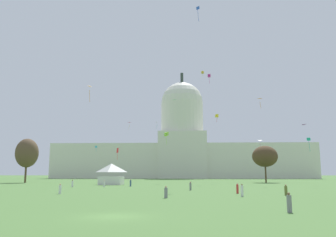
% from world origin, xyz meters
% --- Properties ---
extents(ground_plane, '(800.00, 800.00, 0.00)m').
position_xyz_m(ground_plane, '(0.00, 0.00, 0.00)').
color(ground_plane, '#4C7538').
extents(capitol_building, '(149.90, 28.44, 63.92)m').
position_xyz_m(capitol_building, '(4.63, 174.58, 17.37)').
color(capitol_building, silver).
rests_on(capitol_building, ground_plane).
extents(event_tent, '(6.94, 5.24, 5.77)m').
position_xyz_m(event_tent, '(-14.63, 67.20, 2.99)').
color(event_tent, white).
rests_on(event_tent, ground_plane).
extents(tree_east_near, '(12.01, 11.81, 12.31)m').
position_xyz_m(tree_east_near, '(32.88, 90.05, 8.74)').
color(tree_east_near, '#4C3823').
rests_on(tree_east_near, ground_plane).
extents(tree_west_near, '(9.28, 9.27, 14.56)m').
position_xyz_m(tree_west_near, '(-46.94, 84.43, 9.73)').
color(tree_west_near, brown).
rests_on(tree_west_near, ground_plane).
extents(person_olive_front_right, '(0.49, 0.49, 1.59)m').
position_xyz_m(person_olive_front_right, '(20.06, 24.44, 0.72)').
color(person_olive_front_right, olive).
rests_on(person_olive_front_right, ground_plane).
extents(person_white_mid_left, '(0.53, 0.53, 1.73)m').
position_xyz_m(person_white_mid_left, '(13.39, 22.21, 0.79)').
color(person_white_mid_left, silver).
rests_on(person_white_mid_left, ground_plane).
extents(person_white_back_left, '(0.57, 0.57, 1.58)m').
position_xyz_m(person_white_back_left, '(-14.01, 26.73, 0.72)').
color(person_white_back_left, silver).
rests_on(person_white_back_left, ground_plane).
extents(person_white_deep_crowd, '(0.51, 0.51, 1.50)m').
position_xyz_m(person_white_deep_crowd, '(-13.07, 52.33, 0.68)').
color(person_white_deep_crowd, silver).
rests_on(person_white_deep_crowd, ground_plane).
extents(person_denim_front_center, '(0.44, 0.44, 1.76)m').
position_xyz_m(person_denim_front_center, '(-7.55, 56.23, 0.81)').
color(person_denim_front_center, '#3D5684').
rests_on(person_denim_front_center, ground_plane).
extents(person_grey_near_tent, '(0.50, 0.50, 1.64)m').
position_xyz_m(person_grey_near_tent, '(14.07, 3.24, 0.74)').
color(person_grey_near_tent, gray).
rests_on(person_grey_near_tent, ground_plane).
extents(person_red_back_right, '(0.50, 0.50, 1.67)m').
position_xyz_m(person_red_back_right, '(13.82, 29.01, 0.78)').
color(person_red_back_right, red).
rests_on(person_red_back_right, ground_plane).
extents(person_white_edge_east, '(0.54, 0.54, 1.64)m').
position_xyz_m(person_white_edge_east, '(-20.25, 51.52, 0.74)').
color(person_white_edge_east, silver).
rests_on(person_white_edge_east, ground_plane).
extents(person_grey_near_tree_east, '(0.49, 0.49, 1.60)m').
position_xyz_m(person_grey_near_tree_east, '(6.56, 38.87, 0.73)').
color(person_grey_near_tree_east, gray).
rests_on(person_grey_near_tree_east, ground_plane).
extents(person_grey_edge_west, '(0.61, 0.61, 1.57)m').
position_xyz_m(person_grey_edge_west, '(2.95, 18.94, 0.70)').
color(person_grey_edge_west, gray).
rests_on(person_grey_edge_west, ground_plane).
extents(kite_orange_mid, '(1.28, 1.35, 3.96)m').
position_xyz_m(kite_orange_mid, '(-18.81, 58.63, 24.92)').
color(kite_orange_mid, orange).
extents(kite_violet_low, '(0.92, 1.79, 0.16)m').
position_xyz_m(kite_violet_low, '(34.76, 58.41, 14.78)').
color(kite_violet_low, purple).
extents(kite_white_mid, '(0.96, 1.47, 3.29)m').
position_xyz_m(kite_white_mid, '(-9.01, 148.98, 28.85)').
color(kite_white_mid, white).
extents(kite_red_low, '(0.72, 0.93, 3.60)m').
position_xyz_m(kite_red_low, '(-14.52, 74.54, 9.70)').
color(kite_red_low, red).
extents(kite_blue_high, '(0.86, 0.66, 4.17)m').
position_xyz_m(kite_blue_high, '(9.34, 56.67, 45.32)').
color(kite_blue_high, blue).
extents(kite_turquoise_low, '(0.95, 0.77, 3.75)m').
position_xyz_m(kite_turquoise_low, '(39.20, 66.49, 11.82)').
color(kite_turquoise_low, teal).
extents(kite_magenta_high, '(1.04, 1.07, 3.25)m').
position_xyz_m(kite_magenta_high, '(14.04, 83.22, 35.27)').
color(kite_magenta_high, '#D1339E').
extents(kite_yellow_mid, '(1.17, 1.16, 2.57)m').
position_xyz_m(kite_yellow_mid, '(16.60, 86.44, 22.19)').
color(kite_yellow_mid, yellow).
extents(kite_cyan_low, '(1.24, 1.25, 2.96)m').
position_xyz_m(kite_cyan_low, '(-38.77, 142.18, 16.17)').
color(kite_cyan_low, '#33BCDB').
extents(kite_green_mid, '(1.70, 1.02, 0.22)m').
position_xyz_m(kite_green_mid, '(1.63, 117.51, 34.44)').
color(kite_green_mid, green).
extents(kite_pink_mid, '(1.55, 1.04, 2.87)m').
position_xyz_m(kite_pink_mid, '(-18.91, 122.57, 25.03)').
color(kite_pink_mid, pink).
extents(kite_black_low, '(1.50, 0.89, 2.23)m').
position_xyz_m(kite_black_low, '(34.42, 102.96, 14.84)').
color(kite_black_low, black).
extents(kite_lime_low, '(1.58, 1.57, 4.34)m').
position_xyz_m(kite_lime_low, '(-0.19, 82.22, 15.58)').
color(kite_lime_low, '#8CD133').
extents(kite_gold_high, '(1.39, 1.39, 2.32)m').
position_xyz_m(kite_gold_high, '(14.86, 132.62, 51.45)').
color(kite_gold_high, gold).
extents(kite_orange_mid_b, '(1.35, 0.83, 2.70)m').
position_xyz_m(kite_orange_mid_b, '(26.33, 65.39, 22.97)').
color(kite_orange_mid_b, orange).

